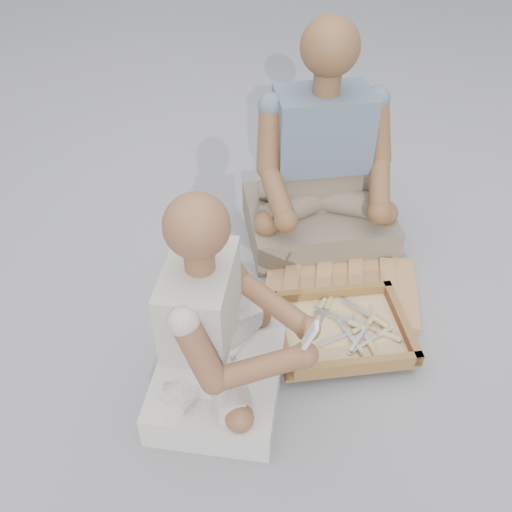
{
  "coord_description": "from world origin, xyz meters",
  "views": [
    {
      "loc": [
        -0.1,
        -1.44,
        1.7
      ],
      "look_at": [
        -0.08,
        0.19,
        0.3
      ],
      "focal_mm": 40.0,
      "sensor_mm": 36.0,
      "label": 1
    }
  ],
  "objects_px": {
    "companion": "(321,174)",
    "craftsman": "(216,336)",
    "carved_panel": "(340,289)",
    "tool_tray": "(341,330)"
  },
  "relations": [
    {
      "from": "carved_panel",
      "to": "tool_tray",
      "type": "bearing_deg",
      "value": -96.89
    },
    {
      "from": "tool_tray",
      "to": "companion",
      "type": "xyz_separation_m",
      "value": [
        -0.03,
        0.67,
        0.27
      ]
    },
    {
      "from": "carved_panel",
      "to": "craftsman",
      "type": "distance_m",
      "value": 0.74
    },
    {
      "from": "carved_panel",
      "to": "tool_tray",
      "type": "xyz_separation_m",
      "value": [
        -0.03,
        -0.27,
        0.04
      ]
    },
    {
      "from": "companion",
      "to": "craftsman",
      "type": "bearing_deg",
      "value": 56.45
    },
    {
      "from": "tool_tray",
      "to": "craftsman",
      "type": "height_order",
      "value": "craftsman"
    },
    {
      "from": "companion",
      "to": "tool_tray",
      "type": "bearing_deg",
      "value": 84.94
    },
    {
      "from": "carved_panel",
      "to": "companion",
      "type": "bearing_deg",
      "value": 99.28
    },
    {
      "from": "craftsman",
      "to": "companion",
      "type": "height_order",
      "value": "companion"
    },
    {
      "from": "tool_tray",
      "to": "companion",
      "type": "relative_size",
      "value": 0.54
    }
  ]
}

